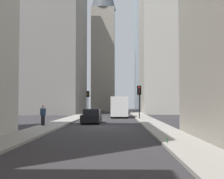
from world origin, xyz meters
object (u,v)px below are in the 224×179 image
Objects in this scene: discarded_bottle at (167,140)px; sedan_black at (92,117)px; pedestrian at (43,114)px; traffic_light_midblock at (139,94)px; delivery_truck at (119,107)px; traffic_light_far_junction at (88,97)px.

sedan_black is at bearing 19.16° from discarded_bottle.
sedan_black is 2.54× the size of pedestrian.
traffic_light_midblock is at bearing -41.44° from pedestrian.
delivery_truck is 25.51m from discarded_bottle.
pedestrian is (-10.07, 8.89, -1.99)m from traffic_light_midblock.
discarded_bottle is at bearing -167.92° from traffic_light_far_junction.
traffic_light_far_junction is 14.71× the size of discarded_bottle.
sedan_black is at bearing -39.79° from pedestrian.
traffic_light_far_junction is at bearing 12.08° from discarded_bottle.
delivery_truck is 11.26m from sedan_black.
traffic_light_far_junction is 37.50m from discarded_bottle.
pedestrian is (-4.46, 3.71, 0.40)m from sedan_black.
sedan_black is 15.36m from discarded_bottle.
traffic_light_far_junction reaches higher than delivery_truck.
traffic_light_far_junction is (11.18, 5.59, 1.60)m from delivery_truck.
traffic_light_midblock reaches higher than delivery_truck.
sedan_black is 22.36m from traffic_light_far_junction.
delivery_truck is 1.50× the size of sedan_black.
discarded_bottle is (-10.04, -8.75, -0.81)m from pedestrian.
delivery_truck is at bearing -23.01° from pedestrian.
traffic_light_midblock is at bearing -154.18° from traffic_light_far_junction.
sedan_black is 5.82m from pedestrian.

